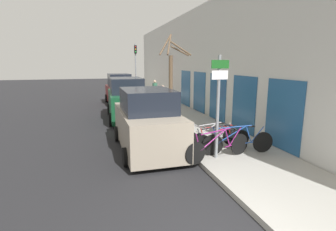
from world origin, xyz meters
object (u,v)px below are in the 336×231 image
Objects in this scene: bicycle_4 at (211,137)px; parked_car_0 at (147,123)px; pedestrian_far at (155,89)px; signpost at (218,102)px; parked_car_2 at (119,91)px; bicycle_2 at (217,141)px; pedestrian_near at (163,96)px; bicycle_1 at (238,142)px; bicycle_0 at (219,147)px; street_tree at (171,84)px; parked_car_1 at (126,100)px; traffic_light at (136,64)px; bicycle_3 at (221,138)px.

parked_car_0 is (-2.20, 0.76, 0.50)m from bicycle_4.
bicycle_4 is 11.48m from pedestrian_far.
bicycle_4 is 1.37× the size of pedestrian_far.
signpost is at bearing 79.07° from pedestrian_far.
bicycle_2 is at bearing -83.18° from parked_car_2.
pedestrian_near reaches higher than bicycle_2.
bicycle_1 is (0.86, 0.12, -1.39)m from signpost.
bicycle_0 is 9.00m from pedestrian_near.
bicycle_2 is 12.78m from parked_car_2.
bicycle_1 is 1.56× the size of pedestrian_near.
street_tree is (1.67, 2.55, 1.15)m from parked_car_0.
signpost is 1.63m from bicycle_1.
signpost is 1.30× the size of bicycle_1.
signpost is at bearing -73.41° from parked_car_1.
parked_car_2 reaches higher than pedestrian_near.
bicycle_2 is 0.99× the size of bicycle_4.
traffic_light is at bearing 91.37° from signpost.
bicycle_1 is 0.58× the size of street_tree.
bicycle_0 is 1.24m from bicycle_4.
bicycle_0 is 0.57× the size of street_tree.
traffic_light reaches higher than bicycle_0.
bicycle_3 is 1.39× the size of pedestrian_near.
signpost is at bearing -43.81° from parked_car_0.
parked_car_2 is 2.75m from pedestrian_far.
parked_car_0 is (-1.90, 1.96, 0.47)m from bicycle_0.
street_tree is (-0.53, 3.31, 1.65)m from bicycle_4.
parked_car_2 is at bearing -6.16° from bicycle_0.
street_tree is (-0.24, 4.34, 0.23)m from signpost.
parked_car_2 is at bearing 2.34° from bicycle_4.
parked_car_2 is at bearing 13.33° from bicycle_3.
bicycle_2 is 12.03m from pedestrian_far.
street_tree reaches higher than pedestrian_near.
signpost is 1.40m from bicycle_0.
bicycle_2 is at bearing 170.95° from bicycle_4.
bicycle_3 is at bearing -127.09° from bicycle_4.
bicycle_1 is 1.07m from bicycle_4.
bicycle_4 is 0.54× the size of street_tree.
bicycle_1 is 14.35m from traffic_light.
bicycle_4 is 1.44× the size of pedestrian_near.
street_tree is at bearing 20.50° from bicycle_1.
pedestrian_near reaches higher than bicycle_4.
pedestrian_near is at bearing 8.14° from bicycle_1.
pedestrian_near is (0.24, 8.31, 0.52)m from bicycle_2.
parked_car_0 reaches higher than pedestrian_near.
signpost reaches higher than bicycle_2.
signpost is 1.78m from bicycle_3.
parked_car_0 is (-2.76, 1.67, 0.47)m from bicycle_1.
street_tree is at bearing 1.47° from bicycle_4.
parked_car_1 is 2.87× the size of pedestrian_far.
traffic_light is (1.50, 1.11, 1.99)m from parked_car_2.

